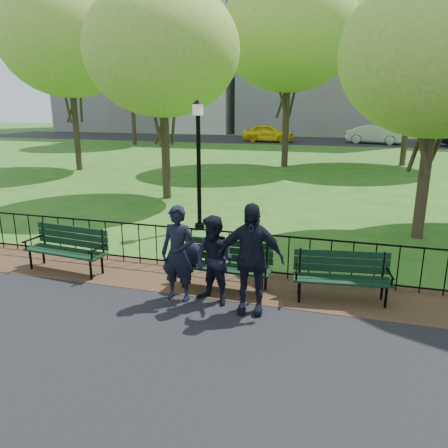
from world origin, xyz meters
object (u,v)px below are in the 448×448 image
(park_bench_right_a, at_px, (342,271))
(tree_far_w, at_px, (130,52))
(tree_far_e, at_px, (417,29))
(person_right, at_px, (250,259))
(park_bench_left_a, at_px, (68,244))
(tree_far_c, at_px, (289,31))
(person_mid, at_px, (214,261))
(taxi, at_px, (269,133))
(sedan_silver, at_px, (375,135))
(park_bench_main, at_px, (210,257))
(lamppost, at_px, (199,161))
(tree_mid_w, at_px, (68,38))
(tree_near_w, at_px, (162,50))
(person_left, at_px, (178,254))
(tree_near_e, at_px, (439,53))

(park_bench_right_a, relative_size, tree_far_w, 0.16)
(tree_far_e, xyz_separation_m, person_right, (-4.15, -19.62, -6.06))
(park_bench_left_a, xyz_separation_m, park_bench_right_a, (5.43, 0.14, -0.03))
(park_bench_left_a, relative_size, tree_far_c, 0.18)
(person_mid, height_order, taxi, same)
(tree_far_w, distance_m, sedan_silver, 21.23)
(park_bench_main, xyz_separation_m, person_mid, (0.28, -0.63, 0.18))
(park_bench_main, distance_m, person_mid, 0.71)
(lamppost, xyz_separation_m, tree_far_e, (6.59, 15.17, 5.12))
(tree_mid_w, bearing_deg, tree_far_c, 22.88)
(park_bench_left_a, xyz_separation_m, lamppost, (1.56, 3.68, 1.31))
(person_mid, bearing_deg, tree_far_w, 140.35)
(park_bench_main, bearing_deg, tree_mid_w, 132.97)
(tree_near_w, relative_size, tree_far_c, 0.74)
(lamppost, relative_size, person_left, 2.04)
(park_bench_left_a, bearing_deg, sedan_silver, 83.24)
(park_bench_right_a, xyz_separation_m, tree_far_e, (2.72, 18.71, 6.46))
(park_bench_left_a, distance_m, person_left, 2.79)
(tree_near_w, height_order, tree_far_w, tree_far_w)
(tree_far_e, distance_m, person_mid, 21.01)
(park_bench_right_a, distance_m, tree_mid_w, 19.14)
(person_mid, relative_size, person_right, 0.84)
(tree_near_e, bearing_deg, tree_far_e, 86.28)
(tree_near_e, xyz_separation_m, tree_far_c, (-5.30, 12.05, 2.37))
(person_left, bearing_deg, tree_far_w, 121.76)
(park_bench_main, bearing_deg, tree_near_w, 119.95)
(person_right, bearing_deg, park_bench_main, 133.77)
(tree_mid_w, xyz_separation_m, taxi, (6.32, 19.22, -5.58))
(lamppost, relative_size, tree_near_e, 0.54)
(tree_near_e, xyz_separation_m, taxi, (-9.01, 27.04, -3.68))
(tree_far_w, xyz_separation_m, person_right, (16.03, -26.76, -6.29))
(park_bench_right_a, bearing_deg, person_mid, -167.56)
(park_bench_right_a, bearing_deg, park_bench_main, 175.63)
(park_bench_right_a, height_order, tree_far_c, tree_far_c)
(lamppost, height_order, tree_near_w, tree_near_w)
(lamppost, height_order, tree_far_c, tree_far_c)
(tree_near_w, bearing_deg, sedan_silver, 72.10)
(lamppost, distance_m, person_left, 4.60)
(tree_near_e, bearing_deg, person_left, -131.09)
(park_bench_right_a, height_order, tree_far_w, tree_far_w)
(tree_far_c, bearing_deg, tree_far_w, 145.98)
(lamppost, height_order, person_mid, lamppost)
(park_bench_right_a, bearing_deg, park_bench_left_a, 173.51)
(park_bench_main, height_order, person_right, person_right)
(tree_near_e, bearing_deg, park_bench_main, -132.46)
(tree_far_e, xyz_separation_m, tree_far_w, (-20.18, 7.14, 0.23))
(park_bench_right_a, height_order, taxi, taxi)
(tree_mid_w, distance_m, taxi, 20.99)
(tree_near_w, distance_m, tree_far_w, 21.93)
(person_left, distance_m, person_mid, 0.65)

